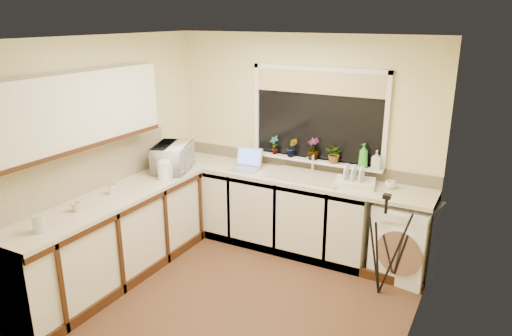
% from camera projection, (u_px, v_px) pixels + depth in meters
% --- Properties ---
extents(floor, '(3.20, 3.20, 0.00)m').
position_uv_depth(floor, '(238.00, 295.00, 4.70)').
color(floor, '#543521').
rests_on(floor, ground).
extents(ceiling, '(3.20, 3.20, 0.00)m').
position_uv_depth(ceiling, '(235.00, 38.00, 3.96)').
color(ceiling, white).
rests_on(ceiling, ground).
extents(wall_back, '(3.20, 0.00, 3.20)m').
position_uv_depth(wall_back, '(301.00, 141.00, 5.59)').
color(wall_back, beige).
rests_on(wall_back, ground).
extents(wall_front, '(3.20, 0.00, 3.20)m').
position_uv_depth(wall_front, '(119.00, 245.00, 3.07)').
color(wall_front, beige).
rests_on(wall_front, ground).
extents(wall_left, '(0.00, 3.00, 3.00)m').
position_uv_depth(wall_left, '(106.00, 155.00, 5.05)').
color(wall_left, beige).
rests_on(wall_left, ground).
extents(wall_right, '(0.00, 3.00, 3.00)m').
position_uv_depth(wall_right, '(419.00, 210.00, 3.61)').
color(wall_right, beige).
rests_on(wall_right, ground).
extents(base_cabinet_back, '(2.55, 0.60, 0.86)m').
position_uv_depth(base_cabinet_back, '(265.00, 208.00, 5.73)').
color(base_cabinet_back, silver).
rests_on(base_cabinet_back, floor).
extents(base_cabinet_left, '(0.54, 2.40, 0.86)m').
position_uv_depth(base_cabinet_left, '(114.00, 240.00, 4.91)').
color(base_cabinet_left, silver).
rests_on(base_cabinet_left, floor).
extents(worktop_back, '(3.20, 0.60, 0.04)m').
position_uv_depth(worktop_back, '(290.00, 176.00, 5.44)').
color(worktop_back, beige).
rests_on(worktop_back, base_cabinet_back).
extents(worktop_left, '(0.60, 2.40, 0.04)m').
position_uv_depth(worktop_left, '(110.00, 199.00, 4.77)').
color(worktop_left, beige).
rests_on(worktop_left, base_cabinet_left).
extents(upper_cabinet, '(0.28, 1.90, 0.70)m').
position_uv_depth(upper_cabinet, '(77.00, 109.00, 4.42)').
color(upper_cabinet, silver).
rests_on(upper_cabinet, wall_left).
extents(splashback_left, '(0.02, 2.40, 0.45)m').
position_uv_depth(splashback_left, '(86.00, 172.00, 4.82)').
color(splashback_left, beige).
rests_on(splashback_left, wall_left).
extents(splashback_back, '(3.20, 0.02, 0.14)m').
position_uv_depth(splashback_back, '(300.00, 162.00, 5.66)').
color(splashback_back, beige).
rests_on(splashback_back, wall_back).
extents(window_glass, '(1.50, 0.02, 1.00)m').
position_uv_depth(window_glass, '(318.00, 116.00, 5.39)').
color(window_glass, black).
rests_on(window_glass, wall_back).
extents(window_blind, '(1.50, 0.02, 0.25)m').
position_uv_depth(window_blind, '(319.00, 83.00, 5.25)').
color(window_blind, tan).
rests_on(window_blind, wall_back).
extents(windowsill, '(1.60, 0.14, 0.03)m').
position_uv_depth(windowsill, '(314.00, 161.00, 5.50)').
color(windowsill, white).
rests_on(windowsill, wall_back).
extents(sink, '(0.82, 0.46, 0.03)m').
position_uv_depth(sink, '(306.00, 176.00, 5.34)').
color(sink, tan).
rests_on(sink, worktop_back).
extents(faucet, '(0.03, 0.03, 0.24)m').
position_uv_depth(faucet, '(313.00, 163.00, 5.46)').
color(faucet, silver).
rests_on(faucet, worktop_back).
extents(washing_machine, '(0.66, 0.64, 0.81)m').
position_uv_depth(washing_machine, '(406.00, 240.00, 4.97)').
color(washing_machine, white).
rests_on(washing_machine, floor).
extents(laptop, '(0.34, 0.33, 0.23)m').
position_uv_depth(laptop, '(247.00, 163.00, 5.64)').
color(laptop, '#A4A4AC').
rests_on(laptop, worktop_back).
extents(kettle, '(0.15, 0.15, 0.19)m').
position_uv_depth(kettle, '(164.00, 171.00, 5.27)').
color(kettle, white).
rests_on(kettle, worktop_left).
extents(dish_rack, '(0.46, 0.38, 0.06)m').
position_uv_depth(dish_rack, '(355.00, 183.00, 5.09)').
color(dish_rack, silver).
rests_on(dish_rack, worktop_back).
extents(tripod, '(0.67, 0.67, 1.05)m').
position_uv_depth(tripod, '(383.00, 245.00, 4.59)').
color(tripod, black).
rests_on(tripod, floor).
extents(glass_jug, '(0.10, 0.10, 0.15)m').
position_uv_depth(glass_jug, '(39.00, 224.00, 3.98)').
color(glass_jug, '#B8BEC4').
rests_on(glass_jug, worktop_left).
extents(steel_jar, '(0.08, 0.08, 0.11)m').
position_uv_depth(steel_jar, '(112.00, 189.00, 4.83)').
color(steel_jar, white).
rests_on(steel_jar, worktop_left).
extents(microwave, '(0.55, 0.65, 0.31)m').
position_uv_depth(microwave, '(173.00, 157.00, 5.56)').
color(microwave, white).
rests_on(microwave, worktop_left).
extents(plant_a, '(0.14, 0.11, 0.22)m').
position_uv_depth(plant_a, '(274.00, 145.00, 5.67)').
color(plant_a, '#999999').
rests_on(plant_a, windowsill).
extents(plant_b, '(0.16, 0.14, 0.23)m').
position_uv_depth(plant_b, '(292.00, 147.00, 5.56)').
color(plant_b, '#999999').
rests_on(plant_b, windowsill).
extents(plant_c, '(0.18, 0.18, 0.25)m').
position_uv_depth(plant_c, '(313.00, 149.00, 5.46)').
color(plant_c, '#999999').
rests_on(plant_c, windowsill).
extents(plant_d, '(0.20, 0.18, 0.22)m').
position_uv_depth(plant_d, '(335.00, 154.00, 5.33)').
color(plant_d, '#999999').
rests_on(plant_d, windowsill).
extents(soap_bottle_green, '(0.13, 0.13, 0.27)m').
position_uv_depth(soap_bottle_green, '(363.00, 155.00, 5.17)').
color(soap_bottle_green, green).
rests_on(soap_bottle_green, windowsill).
extents(soap_bottle_clear, '(0.10, 0.10, 0.20)m').
position_uv_depth(soap_bottle_clear, '(376.00, 160.00, 5.12)').
color(soap_bottle_clear, '#999999').
rests_on(soap_bottle_clear, windowsill).
extents(cup_back, '(0.14, 0.14, 0.09)m').
position_uv_depth(cup_back, '(390.00, 185.00, 4.99)').
color(cup_back, silver).
rests_on(cup_back, worktop_back).
extents(cup_left, '(0.11, 0.11, 0.08)m').
position_uv_depth(cup_left, '(76.00, 207.00, 4.41)').
color(cup_left, beige).
rests_on(cup_left, worktop_left).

